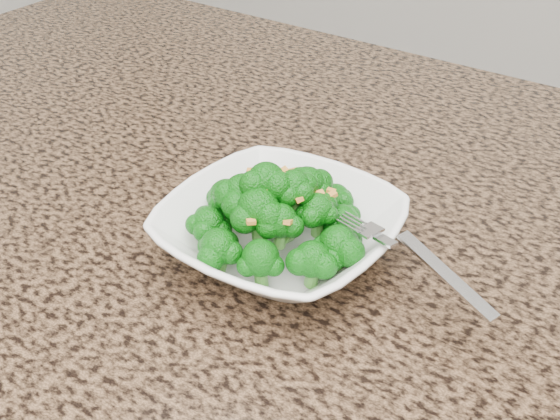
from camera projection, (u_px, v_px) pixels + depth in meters
The scene contains 5 objects.
granite_counter at pixel (317, 283), 0.64m from camera, with size 1.64×1.04×0.03m, color brown.
bowl at pixel (280, 232), 0.63m from camera, with size 0.21×0.21×0.05m, color white.
broccoli_pile at pixel (280, 179), 0.60m from camera, with size 0.18×0.18×0.06m, color #0B630B, non-canonical shape.
garlic_topping at pixel (280, 144), 0.58m from camera, with size 0.11×0.11×0.01m, color gold, non-canonical shape.
fork at pixel (389, 242), 0.57m from camera, with size 0.17×0.03×0.01m, color silver, non-canonical shape.
Camera 1 is at (0.25, -0.12, 1.30)m, focal length 45.00 mm.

